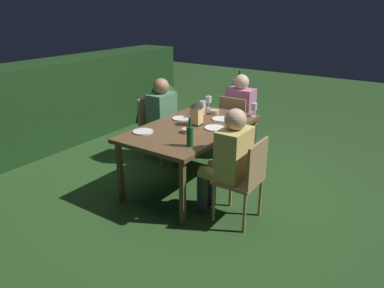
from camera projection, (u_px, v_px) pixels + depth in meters
name	position (u px, v px, depth m)	size (l,w,h in m)	color
ground_plane	(192.00, 183.00, 4.39)	(16.00, 16.00, 0.00)	#26471E
dining_table	(192.00, 131.00, 4.14)	(1.69, 0.97, 0.74)	brown
chair_side_right_b	(155.00, 125.00, 4.96)	(0.42, 0.40, 0.87)	#9E7A51
person_in_green	(166.00, 117.00, 4.80)	(0.38, 0.47, 1.15)	#4C7A5B
chair_head_far	(235.00, 123.00, 5.06)	(0.40, 0.42, 0.87)	#9E7A51
person_in_pink	(242.00, 109.00, 5.15)	(0.48, 0.38, 1.15)	#C675A3
chair_side_left_a	(245.00, 177.00, 3.46)	(0.42, 0.40, 0.87)	#9E7A51
person_in_mustard	(228.00, 158.00, 3.51)	(0.38, 0.47, 1.15)	tan
lantern_centerpiece	(197.00, 113.00, 4.11)	(0.15, 0.15, 0.27)	black
green_bottle_on_table	(190.00, 136.00, 3.50)	(0.07, 0.07, 0.29)	#195128
wine_glass_a	(203.00, 105.00, 4.54)	(0.08, 0.08, 0.17)	silver
wine_glass_b	(254.00, 107.00, 4.44)	(0.08, 0.08, 0.17)	silver
wine_glass_c	(197.00, 109.00, 4.36)	(0.08, 0.08, 0.17)	silver
wine_glass_d	(209.00, 100.00, 4.77)	(0.08, 0.08, 0.17)	silver
plate_a	(143.00, 132.00, 3.92)	(0.22, 0.22, 0.01)	silver
plate_b	(221.00, 119.00, 4.34)	(0.23, 0.23, 0.01)	white
plate_c	(181.00, 118.00, 4.37)	(0.20, 0.20, 0.01)	white
plate_d	(215.00, 128.00, 4.03)	(0.23, 0.23, 0.01)	white
bowl_olives	(214.00, 112.00, 4.57)	(0.13, 0.13, 0.05)	#BCAD8E
bowl_bread	(201.00, 109.00, 4.71)	(0.12, 0.12, 0.05)	silver
bowl_salad	(187.00, 130.00, 3.90)	(0.12, 0.12, 0.05)	#BCAD8E
side_table	(239.00, 103.00, 6.23)	(0.48, 0.48, 0.68)	#937047
ice_bucket	(240.00, 84.00, 6.11)	(0.26, 0.26, 0.34)	#B2B7BF
hedge_backdrop	(54.00, 103.00, 5.48)	(5.15, 0.71, 1.27)	#193816
potted_plant_by_hedge	(164.00, 99.00, 6.61)	(0.47, 0.47, 0.71)	brown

